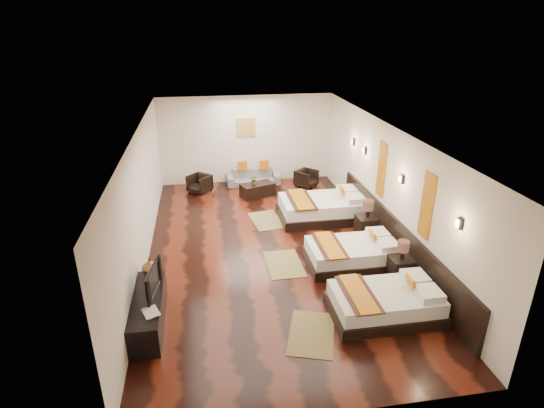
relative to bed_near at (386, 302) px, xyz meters
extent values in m
cube|color=black|center=(-1.69, 2.79, -0.25)|extent=(5.50, 9.50, 0.01)
cube|color=white|center=(-1.69, 2.79, 2.55)|extent=(5.50, 9.50, 0.01)
cube|color=silver|center=(-1.69, 7.54, 1.15)|extent=(5.50, 0.01, 2.80)
cube|color=silver|center=(-4.44, 2.79, 1.15)|extent=(0.01, 9.50, 2.80)
cube|color=silver|center=(1.06, 2.79, 1.15)|extent=(0.01, 9.50, 2.80)
cube|color=black|center=(1.02, 1.99, 0.20)|extent=(0.08, 6.60, 0.90)
cube|color=black|center=(-0.02, 0.00, -0.15)|extent=(1.95, 1.21, 0.20)
cube|color=white|center=(-0.02, 0.00, 0.09)|extent=(1.86, 1.11, 0.28)
cube|color=#BF6A0D|center=(0.44, 0.00, 0.34)|extent=(0.14, 0.30, 0.30)
cube|color=#38190F|center=(-0.54, 0.00, 0.24)|extent=(0.51, 1.23, 0.02)
cube|color=#BF6A0D|center=(-0.54, 0.00, 0.25)|extent=(0.35, 1.23, 0.02)
cube|color=black|center=(-0.02, 1.81, -0.15)|extent=(1.96, 1.21, 0.21)
cube|color=white|center=(-0.02, 1.81, 0.09)|extent=(1.87, 1.12, 0.28)
cube|color=#BF6A0D|center=(0.44, 1.81, 0.34)|extent=(0.15, 0.30, 0.30)
cube|color=#38190F|center=(-0.54, 1.81, 0.24)|extent=(0.51, 1.23, 0.02)
cube|color=#BF6A0D|center=(-0.54, 1.81, 0.25)|extent=(0.36, 1.23, 0.02)
cube|color=black|center=(-0.02, 4.24, -0.14)|extent=(2.29, 1.41, 0.24)
cube|color=white|center=(-0.02, 4.24, 0.15)|extent=(2.18, 1.31, 0.33)
cube|color=#BF6A0D|center=(0.52, 4.24, 0.44)|extent=(0.17, 0.35, 0.35)
cube|color=#38190F|center=(-0.62, 4.24, 0.32)|extent=(0.60, 1.44, 0.02)
cube|color=#BF6A0D|center=(-0.62, 4.24, 0.34)|extent=(0.41, 1.44, 0.02)
cube|color=black|center=(0.75, 1.05, -0.01)|extent=(0.45, 0.45, 0.50)
cylinder|color=black|center=(0.75, 1.05, 0.34)|extent=(0.08, 0.08, 0.20)
cylinder|color=#3F2619|center=(0.75, 1.05, 0.52)|extent=(0.24, 0.24, 0.22)
cube|color=black|center=(0.75, 2.99, 0.02)|extent=(0.49, 0.49, 0.54)
cylinder|color=black|center=(0.75, 2.99, 0.40)|extent=(0.09, 0.09, 0.22)
cylinder|color=#3F2619|center=(0.75, 2.99, 0.59)|extent=(0.26, 0.26, 0.24)
cube|color=olive|center=(-1.45, -0.32, -0.25)|extent=(1.08, 1.37, 0.01)
cube|color=olive|center=(-1.48, 2.02, -0.25)|extent=(0.78, 1.22, 0.01)
cube|color=olive|center=(-1.52, 4.33, -0.25)|extent=(0.92, 1.30, 0.01)
cube|color=black|center=(-4.19, 0.39, 0.02)|extent=(0.50, 1.80, 0.55)
imported|color=black|center=(-4.14, 0.54, 0.55)|extent=(0.26, 0.91, 0.52)
imported|color=black|center=(-4.19, -0.10, 0.31)|extent=(0.34, 0.39, 0.03)
imported|color=brown|center=(-4.19, 1.18, 0.46)|extent=(0.40, 0.40, 0.33)
imported|color=slate|center=(-1.53, 7.15, 0.00)|extent=(1.72, 0.68, 0.50)
imported|color=black|center=(-3.25, 6.73, 0.03)|extent=(0.86, 0.86, 0.56)
imported|color=black|center=(0.13, 6.68, 0.02)|extent=(0.84, 0.84, 0.55)
cube|color=black|center=(-1.53, 6.10, -0.05)|extent=(1.11, 0.82, 0.40)
imported|color=#2B591D|center=(-1.63, 6.07, 0.28)|extent=(0.29, 0.27, 0.28)
cube|color=#D86014|center=(1.04, 0.89, 1.45)|extent=(0.04, 0.40, 1.30)
cube|color=#D86014|center=(1.04, 3.09, 1.45)|extent=(0.04, 0.40, 1.30)
cube|color=black|center=(1.02, -0.21, 1.60)|extent=(0.06, 0.12, 0.18)
cube|color=#FFD18C|center=(0.99, -0.21, 1.60)|extent=(0.02, 0.10, 0.14)
cube|color=black|center=(1.02, 1.99, 1.60)|extent=(0.06, 0.12, 0.18)
cube|color=#FFD18C|center=(0.99, 1.99, 1.60)|extent=(0.02, 0.10, 0.14)
cube|color=black|center=(1.02, 4.19, 1.60)|extent=(0.06, 0.12, 0.18)
cube|color=#FFD18C|center=(0.99, 4.19, 1.60)|extent=(0.02, 0.10, 0.14)
cube|color=black|center=(1.02, 5.09, 1.60)|extent=(0.06, 0.12, 0.18)
cube|color=#FFD18C|center=(0.99, 5.09, 1.60)|extent=(0.02, 0.10, 0.14)
cube|color=#AD873F|center=(-1.69, 7.52, 1.55)|extent=(0.60, 0.04, 0.60)
camera|label=1|loc=(-3.08, -6.13, 4.68)|focal=28.84mm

